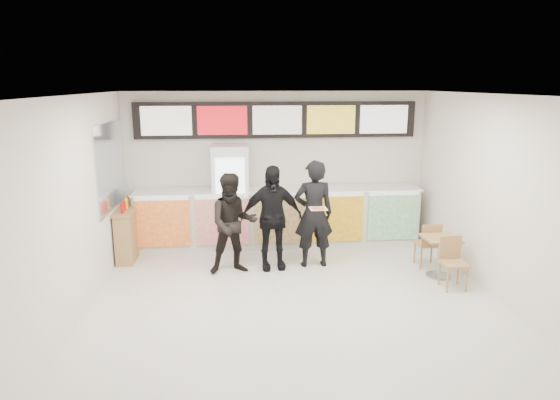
{
  "coord_description": "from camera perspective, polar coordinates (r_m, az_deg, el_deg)",
  "views": [
    {
      "loc": [
        -0.89,
        -6.37,
        3.16
      ],
      "look_at": [
        -0.16,
        1.2,
        1.36
      ],
      "focal_mm": 32.0,
      "sensor_mm": 36.0,
      "label": 1
    }
  ],
  "objects": [
    {
      "name": "floor",
      "position": [
        7.17,
        2.22,
        -12.88
      ],
      "size": [
        7.0,
        7.0,
        0.0
      ],
      "primitive_type": "plane",
      "color": "beige",
      "rests_on": "ground"
    },
    {
      "name": "ceiling",
      "position": [
        6.44,
        2.47,
        11.85
      ],
      "size": [
        7.0,
        7.0,
        0.0
      ],
      "primitive_type": "plane",
      "rotation": [
        3.14,
        0.0,
        0.0
      ],
      "color": "white",
      "rests_on": "wall_back"
    },
    {
      "name": "wall_back",
      "position": [
        10.05,
        -0.39,
        3.77
      ],
      "size": [
        6.0,
        0.0,
        6.0
      ],
      "primitive_type": "plane",
      "rotation": [
        1.57,
        0.0,
        0.0
      ],
      "color": "silver",
      "rests_on": "floor"
    },
    {
      "name": "wall_left",
      "position": [
        6.91,
        -23.13,
        -1.69
      ],
      "size": [
        0.0,
        7.0,
        7.0
      ],
      "primitive_type": "plane",
      "rotation": [
        1.57,
        0.0,
        1.57
      ],
      "color": "silver",
      "rests_on": "floor"
    },
    {
      "name": "wall_right",
      "position": [
        7.65,
        25.2,
        -0.53
      ],
      "size": [
        0.0,
        7.0,
        7.0
      ],
      "primitive_type": "plane",
      "rotation": [
        1.57,
        0.0,
        -1.57
      ],
      "color": "silver",
      "rests_on": "floor"
    },
    {
      "name": "service_counter",
      "position": [
        9.85,
        -0.17,
        -1.94
      ],
      "size": [
        5.56,
        0.77,
        1.14
      ],
      "color": "silver",
      "rests_on": "floor"
    },
    {
      "name": "menu_board",
      "position": [
        9.85,
        -0.35,
        9.15
      ],
      "size": [
        5.5,
        0.14,
        0.7
      ],
      "color": "black",
      "rests_on": "wall_back"
    },
    {
      "name": "drinks_fridge",
      "position": [
        9.72,
        -5.67,
        0.39
      ],
      "size": [
        0.7,
        0.67,
        2.0
      ],
      "color": "white",
      "rests_on": "floor"
    },
    {
      "name": "mirror_panel",
      "position": [
        9.18,
        -18.73,
        3.74
      ],
      "size": [
        0.01,
        2.0,
        1.5
      ],
      "primitive_type": "cube",
      "color": "#B2B7BF",
      "rests_on": "wall_left"
    },
    {
      "name": "customer_main",
      "position": [
        8.66,
        3.86,
        -1.59
      ],
      "size": [
        0.71,
        0.48,
        1.88
      ],
      "primitive_type": "imported",
      "rotation": [
        0.0,
        0.0,
        3.19
      ],
      "color": "black",
      "rests_on": "floor"
    },
    {
      "name": "customer_left",
      "position": [
        8.38,
        -5.37,
        -2.72
      ],
      "size": [
        0.91,
        0.75,
        1.71
      ],
      "primitive_type": "imported",
      "rotation": [
        0.0,
        0.0,
        0.13
      ],
      "color": "black",
      "rests_on": "floor"
    },
    {
      "name": "customer_mid",
      "position": [
        8.54,
        -0.97,
        -2.01
      ],
      "size": [
        1.1,
        0.54,
        1.82
      ],
      "primitive_type": "imported",
      "rotation": [
        0.0,
        0.0,
        0.09
      ],
      "color": "black",
      "rests_on": "floor"
    },
    {
      "name": "pizza_slice",
      "position": [
        8.17,
        4.4,
        -0.94
      ],
      "size": [
        0.36,
        0.36,
        0.02
      ],
      "color": "beige",
      "rests_on": "customer_main"
    },
    {
      "name": "cafe_table",
      "position": [
        8.69,
        17.82,
        -5.4
      ],
      "size": [
        0.56,
        1.39,
        0.81
      ],
      "rotation": [
        0.0,
        0.0,
        0.04
      ],
      "color": "#9F7A48",
      "rests_on": "floor"
    },
    {
      "name": "condiment_ledge",
      "position": [
        9.48,
        -17.09,
        -3.78
      ],
      "size": [
        0.34,
        0.83,
        1.11
      ],
      "color": "#9F7A48",
      "rests_on": "floor"
    }
  ]
}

